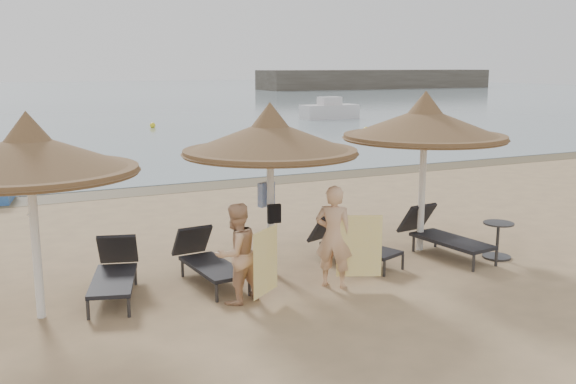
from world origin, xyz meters
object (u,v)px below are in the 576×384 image
person_right (334,228)px  side_table (497,241)px  palapa_center (270,138)px  lounger_near_right (350,242)px  lounger_far_right (441,234)px  palapa_right (425,124)px  lounger_far_left (115,271)px  person_left (236,246)px  palapa_left (29,155)px  lounger_near_left (207,259)px

person_right → side_table: bearing=-136.0°
palapa_center → lounger_near_right: bearing=-0.5°
lounger_far_right → side_table: lounger_far_right is taller
palapa_right → lounger_far_right: (0.16, -0.45, -2.15)m
palapa_center → side_table: size_ratio=4.39×
lounger_far_right → lounger_near_right: bearing=161.1°
lounger_far_left → person_right: person_right is taller
palapa_right → person_left: (-4.44, -1.15, -1.63)m
palapa_left → person_right: size_ratio=1.53×
lounger_far_right → person_right: size_ratio=1.05×
lounger_far_left → lounger_near_right: lounger_far_left is taller
palapa_center → lounger_far_left: size_ratio=1.51×
lounger_far_left → lounger_near_left: (1.58, -0.01, -0.00)m
person_left → person_right: bearing=160.2°
palapa_left → lounger_far_left: palapa_left is taller
palapa_right → lounger_near_left: size_ratio=1.63×
person_left → palapa_center: bearing=-153.5°
lounger_near_left → side_table: (5.55, -1.16, -0.06)m
palapa_left → lounger_near_left: 3.49m
palapa_center → palapa_right: 3.36m
lounger_near_left → side_table: bearing=-17.0°
lounger_far_right → person_right: person_right is taller
palapa_left → palapa_right: size_ratio=0.96×
palapa_center → person_right: palapa_center is taller
palapa_right → lounger_near_right: size_ratio=1.63×
palapa_right → side_table: size_ratio=4.59×
person_left → palapa_left: bearing=-32.3°
palapa_center → person_left: bearing=-134.5°
lounger_near_left → lounger_near_right: (2.84, -0.11, -0.01)m
lounger_far_right → side_table: bearing=-45.3°
lounger_near_left → person_left: 1.32m
lounger_far_left → lounger_far_right: 6.30m
palapa_left → palapa_center: (3.95, 0.43, 0.00)m
person_left → person_right: (1.74, -0.02, 0.09)m
lounger_far_right → person_left: 4.69m
palapa_right → side_table: palapa_right is taller
person_right → palapa_left: bearing=34.4°
lounger_near_right → lounger_far_right: (1.87, -0.39, 0.03)m
person_left → person_right: 1.75m
palapa_right → person_right: bearing=-156.5°
lounger_near_left → lounger_far_right: 4.73m
lounger_far_right → person_right: bearing=-172.9°
lounger_far_right → person_left: person_left is taller
palapa_right → lounger_near_right: (-1.70, -0.07, -2.18)m
palapa_center → person_right: size_ratio=1.53×
palapa_right → lounger_far_right: palapa_right is taller
lounger_far_right → side_table: size_ratio=3.02×
palapa_left → lounger_far_left: (1.20, 0.53, -2.06)m
lounger_far_right → person_right: (-2.86, -0.72, 0.60)m
lounger_near_right → person_right: 1.62m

